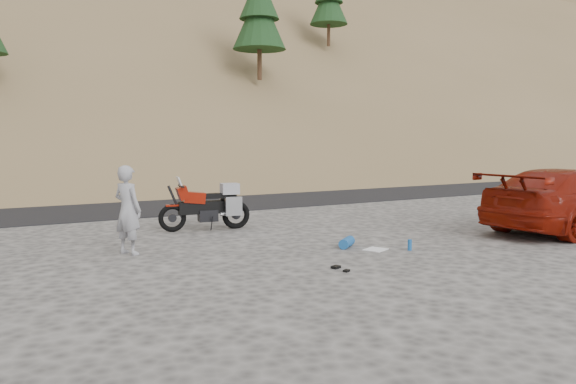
% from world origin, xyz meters
% --- Properties ---
extents(ground, '(140.00, 140.00, 0.00)m').
position_xyz_m(ground, '(0.00, 0.00, 0.00)').
color(ground, '#474441').
rests_on(ground, ground).
extents(road, '(120.00, 7.00, 0.05)m').
position_xyz_m(road, '(0.00, 9.00, 0.00)').
color(road, black).
rests_on(road, ground).
extents(hillside, '(120.00, 73.00, 46.72)m').
position_xyz_m(hillside, '(-0.05, 40.88, 11.08)').
color(hillside, brown).
rests_on(hillside, ground).
extents(motorcycle, '(2.22, 0.83, 1.32)m').
position_xyz_m(motorcycle, '(0.49, 2.77, 0.56)').
color(motorcycle, black).
rests_on(motorcycle, ground).
extents(man, '(0.66, 0.74, 1.69)m').
position_xyz_m(man, '(-1.90, 0.85, 0.00)').
color(man, '#98989D').
rests_on(man, ground).
extents(red_car, '(5.24, 2.42, 1.48)m').
position_xyz_m(red_car, '(7.91, -1.61, 0.00)').
color(red_car, maroon).
rests_on(red_car, ground).
extents(gear_white_cloth, '(0.53, 0.50, 0.01)m').
position_xyz_m(gear_white_cloth, '(2.43, -1.14, 0.01)').
color(gear_white_cloth, white).
rests_on(gear_white_cloth, ground).
extents(gear_blue_mat, '(0.52, 0.48, 0.20)m').
position_xyz_m(gear_blue_mat, '(2.08, -0.66, 0.10)').
color(gear_blue_mat, '#185295').
rests_on(gear_blue_mat, ground).
extents(gear_bottle, '(0.09, 0.09, 0.22)m').
position_xyz_m(gear_bottle, '(2.97, -1.52, 0.11)').
color(gear_bottle, '#185295').
rests_on(gear_bottle, ground).
extents(gear_glove_a, '(0.18, 0.16, 0.04)m').
position_xyz_m(gear_glove_a, '(0.85, -2.07, 0.02)').
color(gear_glove_a, black).
rests_on(gear_glove_a, ground).
extents(gear_glove_b, '(0.13, 0.12, 0.04)m').
position_xyz_m(gear_glove_b, '(0.86, -2.36, 0.02)').
color(gear_glove_b, black).
rests_on(gear_glove_b, ground).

